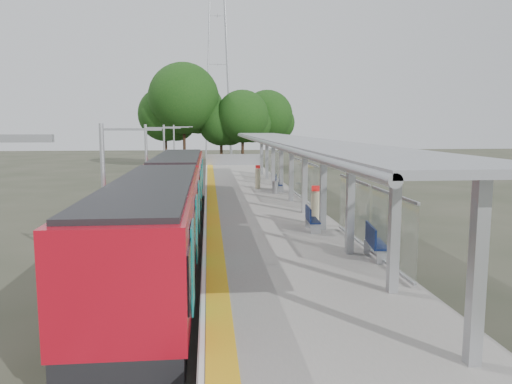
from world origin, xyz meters
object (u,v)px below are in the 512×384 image
Objects in this scene: bench_mid at (311,218)px; info_pillar_far at (258,178)px; bench_near at (374,241)px; info_pillar_near at (315,208)px; bench_far at (278,183)px; litter_bin at (275,187)px; train at (170,198)px.

bench_mid is 14.18m from info_pillar_far.
info_pillar_near is at bearing 104.66° from bench_near.
info_pillar_near reaches higher than bench_mid.
bench_far is 1.18m from litter_bin.
bench_mid is 12.64m from bench_far.
bench_far is at bearing 57.46° from train.
info_pillar_far is 2.80m from litter_bin.
litter_bin is (-0.32, -1.13, -0.16)m from bench_far.
info_pillar_near is 10.23m from litter_bin.
litter_bin is (-0.39, 10.22, -0.34)m from info_pillar_near.
info_pillar_far is (5.15, 11.44, -0.35)m from train.
litter_bin is (6.01, 8.79, -0.65)m from train.
bench_mid is 11.50m from litter_bin.
bench_mid is (-1.16, 4.52, -0.06)m from bench_near.
bench_far is (6.33, 9.92, -0.49)m from train.
bench_near reaches higher than bench_far.
bench_near is 1.05× the size of bench_far.
bench_mid is at bearing -104.05° from info_pillar_near.
info_pillar_far reaches higher than bench_mid.
train is 6.55m from bench_mid.
litter_bin is at bearing -65.58° from info_pillar_far.
bench_far is at bearing -45.79° from info_pillar_far.
info_pillar_far is (-1.25, 12.87, -0.04)m from info_pillar_near.
info_pillar_far reaches higher than bench_far.
bench_mid is at bearing -90.36° from litter_bin.
bench_far is 0.93× the size of info_pillar_near.
info_pillar_far is at bearing 107.96° from litter_bin.
train is 16.98× the size of info_pillar_far.
litter_bin is at bearing -97.42° from bench_far.
bench_mid is (5.94, -2.71, -0.53)m from train.
train is at bearing 158.98° from bench_mid.
bench_mid is at bearing -80.36° from info_pillar_far.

